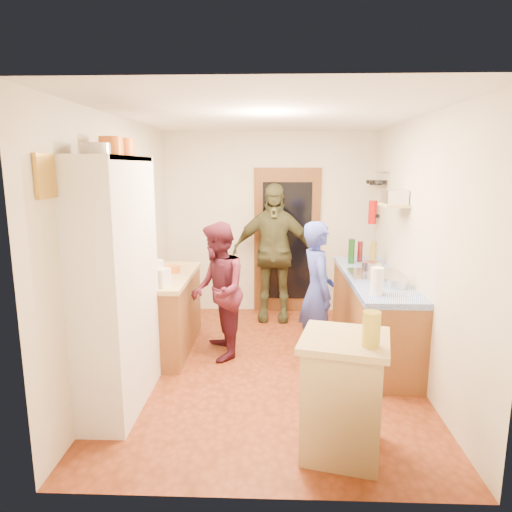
# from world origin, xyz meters

# --- Properties ---
(floor) EXTENTS (3.00, 4.00, 0.02)m
(floor) POSITION_xyz_m (0.00, 0.00, -0.01)
(floor) COLOR brown
(floor) RESTS_ON ground
(ceiling) EXTENTS (3.00, 4.00, 0.02)m
(ceiling) POSITION_xyz_m (0.00, 0.00, 2.61)
(ceiling) COLOR silver
(ceiling) RESTS_ON ground
(wall_back) EXTENTS (3.00, 0.02, 2.60)m
(wall_back) POSITION_xyz_m (0.00, 2.01, 1.30)
(wall_back) COLOR beige
(wall_back) RESTS_ON ground
(wall_front) EXTENTS (3.00, 0.02, 2.60)m
(wall_front) POSITION_xyz_m (0.00, -2.01, 1.30)
(wall_front) COLOR beige
(wall_front) RESTS_ON ground
(wall_left) EXTENTS (0.02, 4.00, 2.60)m
(wall_left) POSITION_xyz_m (-1.51, 0.00, 1.30)
(wall_left) COLOR beige
(wall_left) RESTS_ON ground
(wall_right) EXTENTS (0.02, 4.00, 2.60)m
(wall_right) POSITION_xyz_m (1.51, 0.00, 1.30)
(wall_right) COLOR beige
(wall_right) RESTS_ON ground
(door_frame) EXTENTS (0.95, 0.06, 2.10)m
(door_frame) POSITION_xyz_m (0.25, 1.97, 1.05)
(door_frame) COLOR brown
(door_frame) RESTS_ON ground
(door_glass) EXTENTS (0.70, 0.02, 1.70)m
(door_glass) POSITION_xyz_m (0.25, 1.94, 1.05)
(door_glass) COLOR black
(door_glass) RESTS_ON door_frame
(hutch_body) EXTENTS (0.40, 1.20, 2.20)m
(hutch_body) POSITION_xyz_m (-1.30, -0.80, 1.10)
(hutch_body) COLOR white
(hutch_body) RESTS_ON ground
(hutch_top_shelf) EXTENTS (0.40, 1.14, 0.04)m
(hutch_top_shelf) POSITION_xyz_m (-1.30, -0.80, 2.18)
(hutch_top_shelf) COLOR white
(hutch_top_shelf) RESTS_ON hutch_body
(plate_stack) EXTENTS (0.21, 0.21, 0.09)m
(plate_stack) POSITION_xyz_m (-1.30, -1.09, 2.24)
(plate_stack) COLOR white
(plate_stack) RESTS_ON hutch_top_shelf
(orange_pot_a) EXTENTS (0.20, 0.20, 0.16)m
(orange_pot_a) POSITION_xyz_m (-1.30, -0.75, 2.28)
(orange_pot_a) COLOR orange
(orange_pot_a) RESTS_ON hutch_top_shelf
(orange_pot_b) EXTENTS (0.18, 0.18, 0.16)m
(orange_pot_b) POSITION_xyz_m (-1.30, -0.42, 2.28)
(orange_pot_b) COLOR orange
(orange_pot_b) RESTS_ON hutch_top_shelf
(left_counter_base) EXTENTS (0.60, 1.40, 0.85)m
(left_counter_base) POSITION_xyz_m (-1.20, 0.45, 0.42)
(left_counter_base) COLOR brown
(left_counter_base) RESTS_ON ground
(left_counter_top) EXTENTS (0.64, 1.44, 0.05)m
(left_counter_top) POSITION_xyz_m (-1.20, 0.45, 0.88)
(left_counter_top) COLOR tan
(left_counter_top) RESTS_ON left_counter_base
(toaster) EXTENTS (0.29, 0.23, 0.19)m
(toaster) POSITION_xyz_m (-1.15, -0.06, 0.99)
(toaster) COLOR white
(toaster) RESTS_ON left_counter_top
(kettle) EXTENTS (0.18, 0.18, 0.19)m
(kettle) POSITION_xyz_m (-1.25, 0.33, 0.99)
(kettle) COLOR white
(kettle) RESTS_ON left_counter_top
(orange_bowl) EXTENTS (0.18, 0.18, 0.08)m
(orange_bowl) POSITION_xyz_m (-1.12, 0.56, 0.94)
(orange_bowl) COLOR orange
(orange_bowl) RESTS_ON left_counter_top
(chopping_board) EXTENTS (0.35, 0.29, 0.02)m
(chopping_board) POSITION_xyz_m (-1.18, 0.94, 0.91)
(chopping_board) COLOR tan
(chopping_board) RESTS_ON left_counter_top
(right_counter_base) EXTENTS (0.60, 2.20, 0.84)m
(right_counter_base) POSITION_xyz_m (1.20, 0.50, 0.42)
(right_counter_base) COLOR brown
(right_counter_base) RESTS_ON ground
(right_counter_top) EXTENTS (0.62, 2.22, 0.06)m
(right_counter_top) POSITION_xyz_m (1.20, 0.50, 0.87)
(right_counter_top) COLOR #0B3FC4
(right_counter_top) RESTS_ON right_counter_base
(hob) EXTENTS (0.55, 0.58, 0.04)m
(hob) POSITION_xyz_m (1.20, 0.42, 0.92)
(hob) COLOR silver
(hob) RESTS_ON right_counter_top
(pot_on_hob) EXTENTS (0.21, 0.21, 0.13)m
(pot_on_hob) POSITION_xyz_m (1.15, 0.41, 1.01)
(pot_on_hob) COLOR silver
(pot_on_hob) RESTS_ON hob
(bottle_a) EXTENTS (0.09, 0.09, 0.31)m
(bottle_a) POSITION_xyz_m (1.05, 1.15, 1.06)
(bottle_a) COLOR #143F14
(bottle_a) RESTS_ON right_counter_top
(bottle_b) EXTENTS (0.08, 0.08, 0.27)m
(bottle_b) POSITION_xyz_m (1.18, 1.27, 1.03)
(bottle_b) COLOR #591419
(bottle_b) RESTS_ON right_counter_top
(bottle_c) EXTENTS (0.09, 0.09, 0.29)m
(bottle_c) POSITION_xyz_m (1.31, 1.08, 1.04)
(bottle_c) COLOR olive
(bottle_c) RESTS_ON right_counter_top
(paper_towel) EXTENTS (0.15, 0.15, 0.27)m
(paper_towel) POSITION_xyz_m (1.05, -0.31, 1.03)
(paper_towel) COLOR white
(paper_towel) RESTS_ON right_counter_top
(mixing_bowl) EXTENTS (0.27, 0.27, 0.10)m
(mixing_bowl) POSITION_xyz_m (1.30, -0.03, 0.95)
(mixing_bowl) COLOR silver
(mixing_bowl) RESTS_ON right_counter_top
(island_base) EXTENTS (0.66, 0.66, 0.86)m
(island_base) POSITION_xyz_m (0.57, -1.47, 0.43)
(island_base) COLOR tan
(island_base) RESTS_ON ground
(island_top) EXTENTS (0.75, 0.75, 0.05)m
(island_top) POSITION_xyz_m (0.57, -1.47, 0.89)
(island_top) COLOR tan
(island_top) RESTS_ON island_base
(cutting_board) EXTENTS (0.41, 0.35, 0.02)m
(cutting_board) POSITION_xyz_m (0.54, -1.41, 0.90)
(cutting_board) COLOR white
(cutting_board) RESTS_ON island_top
(oil_jar) EXTENTS (0.15, 0.15, 0.24)m
(oil_jar) POSITION_xyz_m (0.72, -1.63, 1.03)
(oil_jar) COLOR #AD9E2D
(oil_jar) RESTS_ON island_top
(pan_rail) EXTENTS (0.02, 0.65, 0.02)m
(pan_rail) POSITION_xyz_m (1.46, 1.52, 2.05)
(pan_rail) COLOR silver
(pan_rail) RESTS_ON wall_right
(pan_hang_a) EXTENTS (0.18, 0.18, 0.05)m
(pan_hang_a) POSITION_xyz_m (1.40, 1.35, 1.92)
(pan_hang_a) COLOR black
(pan_hang_a) RESTS_ON pan_rail
(pan_hang_b) EXTENTS (0.16, 0.16, 0.05)m
(pan_hang_b) POSITION_xyz_m (1.40, 1.55, 1.90)
(pan_hang_b) COLOR black
(pan_hang_b) RESTS_ON pan_rail
(pan_hang_c) EXTENTS (0.17, 0.17, 0.05)m
(pan_hang_c) POSITION_xyz_m (1.40, 1.75, 1.91)
(pan_hang_c) COLOR black
(pan_hang_c) RESTS_ON pan_rail
(wall_shelf) EXTENTS (0.26, 0.42, 0.03)m
(wall_shelf) POSITION_xyz_m (1.37, 0.45, 1.70)
(wall_shelf) COLOR tan
(wall_shelf) RESTS_ON wall_right
(radio) EXTENTS (0.23, 0.31, 0.15)m
(radio) POSITION_xyz_m (1.37, 0.45, 1.79)
(radio) COLOR silver
(radio) RESTS_ON wall_shelf
(ext_bracket) EXTENTS (0.06, 0.10, 0.04)m
(ext_bracket) POSITION_xyz_m (1.47, 1.70, 1.45)
(ext_bracket) COLOR black
(ext_bracket) RESTS_ON wall_right
(fire_extinguisher) EXTENTS (0.11, 0.11, 0.32)m
(fire_extinguisher) POSITION_xyz_m (1.41, 1.70, 1.50)
(fire_extinguisher) COLOR red
(fire_extinguisher) RESTS_ON wall_right
(picture_frame) EXTENTS (0.03, 0.25, 0.30)m
(picture_frame) POSITION_xyz_m (-1.48, -1.55, 2.05)
(picture_frame) COLOR gold
(picture_frame) RESTS_ON wall_left
(person_hob) EXTENTS (0.47, 0.62, 1.55)m
(person_hob) POSITION_xyz_m (0.57, 0.20, 0.77)
(person_hob) COLOR #313E9E
(person_hob) RESTS_ON ground
(person_left) EXTENTS (0.72, 0.85, 1.53)m
(person_left) POSITION_xyz_m (-0.54, 0.29, 0.76)
(person_left) COLOR #491726
(person_left) RESTS_ON ground
(person_back) EXTENTS (1.14, 0.53, 1.90)m
(person_back) POSITION_xyz_m (0.06, 1.58, 0.95)
(person_back) COLOR #3E3F23
(person_back) RESTS_ON ground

